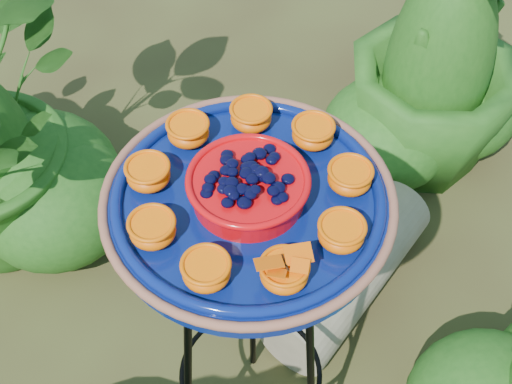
% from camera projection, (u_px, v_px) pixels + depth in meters
% --- Properties ---
extents(ground_plane, '(20.00, 20.00, 0.00)m').
position_uv_depth(ground_plane, '(280.00, 366.00, 1.75)').
color(ground_plane, '#302415').
rests_on(ground_plane, ground).
extents(tripod_stand, '(0.38, 0.38, 0.80)m').
position_uv_depth(tripod_stand, '(250.00, 322.00, 1.28)').
color(tripod_stand, black).
rests_on(tripod_stand, ground).
extents(feeder_dish, '(0.52, 0.52, 0.10)m').
position_uv_depth(feeder_dish, '(248.00, 199.00, 1.01)').
color(feeder_dish, navy).
rests_on(feeder_dish, tripod_stand).
extents(driftwood_log, '(0.55, 0.45, 0.18)m').
position_uv_depth(driftwood_log, '(349.00, 273.00, 1.82)').
color(driftwood_log, gray).
rests_on(driftwood_log, ground).
extents(shrub_back_right, '(0.53, 0.53, 0.87)m').
position_uv_depth(shrub_back_right, '(444.00, 41.00, 1.87)').
color(shrub_back_right, '#1D4E14').
rests_on(shrub_back_right, ground).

